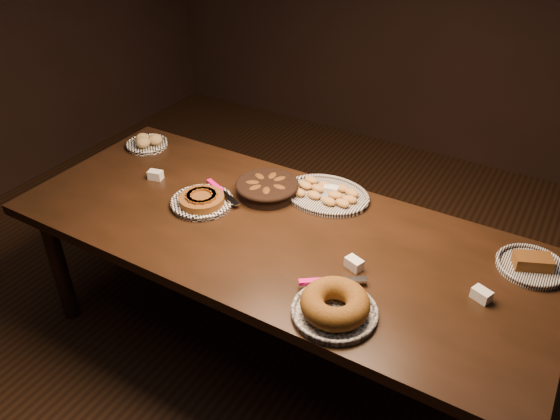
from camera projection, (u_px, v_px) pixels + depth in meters
The scene contains 9 objects.
ground at pixel (276, 346), 2.83m from camera, with size 5.00×5.00×0.00m, color black.
buffet_table at pixel (275, 242), 2.45m from camera, with size 2.40×1.00×0.75m.
apple_tart_plate at pixel (202, 201), 2.56m from camera, with size 0.32×0.31×0.06m.
madeleine_platter at pixel (327, 194), 2.61m from camera, with size 0.42×0.34×0.05m.
bundt_cake_plate at pixel (335, 306), 1.95m from camera, with size 0.35×0.39×0.10m.
croissant_basket at pixel (267, 187), 2.61m from camera, with size 0.36×0.36×0.08m.
bread_roll_plate at pixel (147, 143), 3.04m from camera, with size 0.23×0.23×0.07m.
loaf_plate at pixel (531, 265), 2.17m from camera, with size 0.27×0.27×0.06m.
tent_cards at pixel (296, 220), 2.42m from camera, with size 1.71×0.51×0.04m.
Camera 1 is at (1.02, -1.66, 2.17)m, focal length 35.00 mm.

